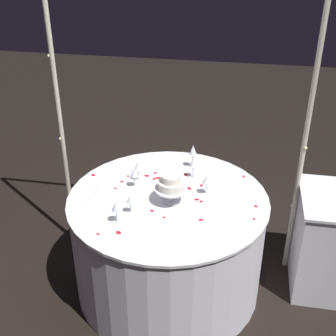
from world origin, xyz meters
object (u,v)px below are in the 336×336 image
(wine_glass_1, at_px, (134,173))
(wine_glass_5, at_px, (193,164))
(wine_glass_0, at_px, (207,180))
(wine_glass_3, at_px, (193,151))
(side_table, at_px, (336,243))
(decorative_arch, at_px, (178,69))
(cake_knife, at_px, (93,197))
(main_table, at_px, (168,243))
(wine_glass_2, at_px, (130,200))
(wine_glass_6, at_px, (138,167))
(wine_glass_4, at_px, (116,207))
(tiered_cake, at_px, (171,185))

(wine_glass_1, distance_m, wine_glass_5, 0.44)
(wine_glass_0, distance_m, wine_glass_3, 0.39)
(side_table, distance_m, wine_glass_5, 1.19)
(wine_glass_0, height_order, wine_glass_1, wine_glass_1)
(decorative_arch, relative_size, cake_knife, 8.49)
(main_table, relative_size, side_table, 1.80)
(wine_glass_2, bearing_deg, main_table, 46.58)
(main_table, xyz_separation_m, wine_glass_5, (0.13, 0.30, 0.51))
(wine_glass_6, bearing_deg, wine_glass_3, 35.58)
(wine_glass_5, bearing_deg, cake_knife, -148.38)
(decorative_arch, height_order, wine_glass_2, decorative_arch)
(wine_glass_1, distance_m, wine_glass_4, 0.43)
(main_table, distance_m, wine_glass_3, 0.71)
(wine_glass_5, relative_size, cake_knife, 0.53)
(main_table, xyz_separation_m, wine_glass_6, (-0.25, 0.20, 0.50))
(wine_glass_1, xyz_separation_m, wine_glass_6, (0.00, 0.10, -0.00))
(wine_glass_1, relative_size, wine_glass_2, 1.14)
(main_table, bearing_deg, cake_knife, -170.02)
(decorative_arch, xyz_separation_m, wine_glass_4, (-0.27, -0.72, -0.67))
(decorative_arch, distance_m, wine_glass_3, 0.66)
(side_table, bearing_deg, wine_glass_3, 168.46)
(decorative_arch, relative_size, wine_glass_2, 18.19)
(tiered_cake, height_order, wine_glass_0, tiered_cake)
(decorative_arch, height_order, wine_glass_1, decorative_arch)
(decorative_arch, relative_size, side_table, 3.27)
(wine_glass_1, height_order, wine_glass_6, wine_glass_1)
(wine_glass_1, distance_m, cake_knife, 0.33)
(wine_glass_5, bearing_deg, side_table, -3.69)
(main_table, xyz_separation_m, cake_knife, (-0.50, -0.09, 0.40))
(wine_glass_6, bearing_deg, main_table, -38.03)
(wine_glass_4, relative_size, cake_knife, 0.51)
(decorative_arch, height_order, cake_knife, decorative_arch)
(wine_glass_2, bearing_deg, cake_knife, 156.98)
(main_table, relative_size, wine_glass_0, 9.06)
(main_table, distance_m, tiered_cake, 0.53)
(wine_glass_4, bearing_deg, wine_glass_5, 58.02)
(wine_glass_1, distance_m, wine_glass_3, 0.51)
(wine_glass_0, xyz_separation_m, wine_glass_2, (-0.45, -0.31, -0.01))
(wine_glass_2, relative_size, wine_glass_6, 0.91)
(wine_glass_1, bearing_deg, wine_glass_3, 44.61)
(decorative_arch, xyz_separation_m, wine_glass_5, (0.13, -0.08, -0.67))
(side_table, xyz_separation_m, tiered_cake, (-1.17, -0.28, 0.54))
(main_table, bearing_deg, wine_glass_4, -128.65)
(wine_glass_0, height_order, wine_glass_5, wine_glass_5)
(main_table, relative_size, cake_knife, 4.66)
(wine_glass_2, relative_size, wine_glass_4, 0.91)
(wine_glass_0, height_order, wine_glass_4, same)
(wine_glass_0, bearing_deg, tiered_cake, -147.34)
(decorative_arch, xyz_separation_m, wine_glass_3, (0.11, 0.07, -0.65))
(main_table, bearing_deg, wine_glass_1, 159.17)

